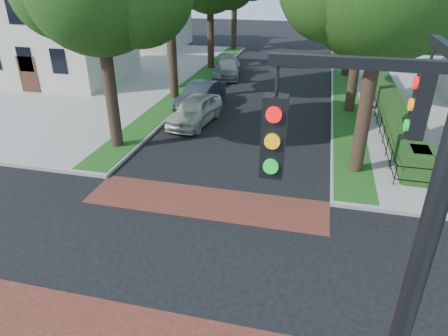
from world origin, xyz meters
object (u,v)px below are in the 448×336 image
at_px(traffic_signal, 402,241).
at_px(parked_car_middle, 201,95).
at_px(parked_car_rear, 227,68).
at_px(parked_car_front, 195,110).

xyz_separation_m(traffic_signal, parked_car_middle, (-8.31, 18.43, -3.96)).
height_order(traffic_signal, parked_car_rear, traffic_signal).
distance_m(traffic_signal, parked_car_rear, 27.91).
relative_size(parked_car_front, parked_car_middle, 1.00).
bearing_deg(parked_car_rear, traffic_signal, -81.07).
bearing_deg(parked_car_front, parked_car_rear, 101.16).
distance_m(parked_car_middle, parked_car_rear, 7.86).
height_order(traffic_signal, parked_car_front, traffic_signal).
height_order(parked_car_front, parked_car_rear, parked_car_front).
xyz_separation_m(parked_car_front, parked_car_middle, (-0.55, 2.90, -0.02)).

